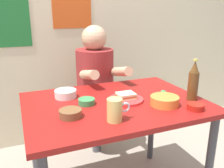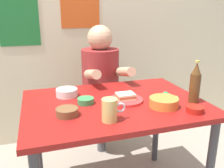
{
  "view_description": "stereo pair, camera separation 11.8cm",
  "coord_description": "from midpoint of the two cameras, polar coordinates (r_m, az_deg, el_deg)",
  "views": [
    {
      "loc": [
        -0.55,
        -1.29,
        1.29
      ],
      "look_at": [
        0.0,
        0.05,
        0.84
      ],
      "focal_mm": 38.62,
      "sensor_mm": 36.0,
      "label": 1
    },
    {
      "loc": [
        -0.43,
        -1.33,
        1.29
      ],
      "look_at": [
        0.0,
        0.05,
        0.84
      ],
      "focal_mm": 38.62,
      "sensor_mm": 36.0,
      "label": 2
    }
  ],
  "objects": [
    {
      "name": "beer_bottle",
      "position": [
        1.56,
        16.67,
        0.49
      ],
      "size": [
        0.06,
        0.06,
        0.26
      ],
      "color": "#593819",
      "rests_on": "dining_table"
    },
    {
      "name": "spoon",
      "position": [
        1.68,
        10.66,
        -1.92
      ],
      "size": [
        0.06,
        0.12,
        0.01
      ],
      "color": "#26A559",
      "rests_on": "dining_table"
    },
    {
      "name": "stool",
      "position": [
        2.23,
        -5.37,
        -7.84
      ],
      "size": [
        0.34,
        0.34,
        0.45
      ],
      "color": "#4C4C51",
      "rests_on": "ground"
    },
    {
      "name": "dip_bowl_green",
      "position": [
        1.47,
        -8.35,
        -4.09
      ],
      "size": [
        0.1,
        0.1,
        0.03
      ],
      "color": "#388C4C",
      "rests_on": "dining_table"
    },
    {
      "name": "dining_table",
      "position": [
        1.54,
        -1.51,
        -7.44
      ],
      "size": [
        1.1,
        0.8,
        0.74
      ],
      "color": "maroon",
      "rests_on": "ground"
    },
    {
      "name": "condiment_bowl_brown",
      "position": [
        1.31,
        -12.38,
        -6.77
      ],
      "size": [
        0.12,
        0.12,
        0.04
      ],
      "color": "brown",
      "rests_on": "dining_table"
    },
    {
      "name": "beer_mug",
      "position": [
        1.23,
        -2.04,
        -6.2
      ],
      "size": [
        0.13,
        0.08,
        0.12
      ],
      "color": "#D1BC66",
      "rests_on": "dining_table"
    },
    {
      "name": "person_seated",
      "position": [
        2.08,
        -5.59,
        2.52
      ],
      "size": [
        0.33,
        0.56,
        0.72
      ],
      "color": "maroon",
      "rests_on": "stool"
    },
    {
      "name": "soup_bowl_orange",
      "position": [
        1.46,
        10.08,
        -3.86
      ],
      "size": [
        0.17,
        0.17,
        0.05
      ],
      "color": "orange",
      "rests_on": "dining_table"
    },
    {
      "name": "wall_back",
      "position": [
        2.41,
        -10.93,
        17.16
      ],
      "size": [
        4.4,
        0.09,
        2.6
      ],
      "color": "beige",
      "rests_on": "ground"
    },
    {
      "name": "plate_orange",
      "position": [
        1.52,
        1.05,
        -3.71
      ],
      "size": [
        0.22,
        0.22,
        0.01
      ],
      "primitive_type": "cylinder",
      "color": "red",
      "rests_on": "dining_table"
    },
    {
      "name": "sandwich",
      "position": [
        1.51,
        1.05,
        -2.82
      ],
      "size": [
        0.11,
        0.09,
        0.04
      ],
      "color": "beige",
      "rests_on": "plate_orange"
    },
    {
      "name": "sambal_bowl_red",
      "position": [
        1.44,
        16.99,
        -5.14
      ],
      "size": [
        0.1,
        0.1,
        0.03
      ],
      "color": "#B21E14",
      "rests_on": "dining_table"
    },
    {
      "name": "rice_bowl_white",
      "position": [
        1.6,
        -13.02,
        -2.2
      ],
      "size": [
        0.14,
        0.14,
        0.05
      ],
      "color": "silver",
      "rests_on": "dining_table"
    }
  ]
}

